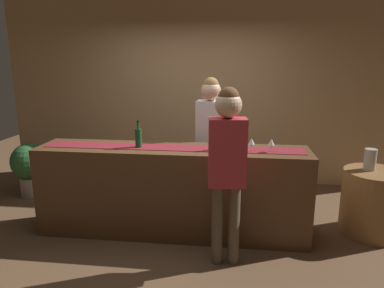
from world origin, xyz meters
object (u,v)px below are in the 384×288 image
Objects in this scene: wine_bottle_green at (138,137)px; round_side_table at (373,203)px; potted_plant_tall at (30,166)px; wine_bottle_amber at (227,139)px; customer_sipping at (227,158)px; wine_glass_mid_counter at (271,143)px; bartender at (210,131)px; wine_glass_near_customer at (252,142)px; vase_on_side_table at (370,159)px.

round_side_table is at bearing 5.90° from wine_bottle_green.
wine_bottle_amber is at bearing -17.11° from potted_plant_tall.
round_side_table is (1.63, 0.81, -0.69)m from customer_sipping.
wine_glass_mid_counter is 0.19× the size of round_side_table.
bartender reaches higher than customer_sipping.
potted_plant_tall is at bearing 163.44° from wine_glass_near_customer.
wine_bottle_amber is 1.00× the size of wine_bottle_green.
wine_bottle_amber is 3.05m from potted_plant_tall.
wine_bottle_amber is 1.26× the size of vase_on_side_table.
vase_on_side_table is 4.48m from potted_plant_tall.
wine_bottle_green is (-0.97, -0.02, 0.00)m from wine_bottle_amber.
bartender is at bearing 126.93° from wine_glass_near_customer.
wine_bottle_green is 0.39× the size of potted_plant_tall.
potted_plant_tall reaches higher than round_side_table.
wine_glass_mid_counter is 0.19× the size of potted_plant_tall.
wine_glass_mid_counter reaches higher than round_side_table.
wine_glass_near_customer is at bearing 176.44° from wine_glass_mid_counter.
wine_bottle_green is at bearing -25.57° from potted_plant_tall.
wine_glass_near_customer is at bearing -168.10° from round_side_table.
bartender reaches higher than round_side_table.
wine_bottle_amber is 1.82m from round_side_table.
wine_bottle_amber is at bearing 116.69° from bartender.
wine_bottle_green reaches higher than potted_plant_tall.
round_side_table is at bearing -7.96° from potted_plant_tall.
wine_bottle_amber is 0.18× the size of customer_sipping.
wine_glass_near_customer is (1.22, -0.02, -0.01)m from wine_bottle_green.
wine_bottle_green is 2.18m from potted_plant_tall.
potted_plant_tall is at bearing 164.20° from wine_glass_mid_counter.
wine_glass_mid_counter is 0.67m from customer_sipping.
wine_glass_near_customer is 0.19× the size of round_side_table.
round_side_table is 4.53m from potted_plant_tall.
wine_glass_mid_counter is (1.42, -0.04, -0.01)m from wine_bottle_green.
wine_glass_near_customer is at bearing -1.10° from wine_bottle_green.
wine_bottle_green is 1.26× the size of vase_on_side_table.
customer_sipping is at bearing -26.74° from potted_plant_tall.
potted_plant_tall is at bearing -0.16° from bartender.
wine_bottle_amber is 2.10× the size of wine_glass_mid_counter.
wine_bottle_amber is 0.46m from wine_glass_mid_counter.
wine_bottle_amber is 1.63m from vase_on_side_table.
round_side_table is at bearing 19.92° from customer_sipping.
customer_sipping is at bearing -131.33° from wine_glass_mid_counter.
bartender is 2.03m from round_side_table.
wine_bottle_green is 2.10× the size of wine_glass_mid_counter.
wine_bottle_green is at bearing -172.79° from vase_on_side_table.
bartender is 2.24× the size of potted_plant_tall.
wine_bottle_green is 1.22m from wine_glass_near_customer.
wine_bottle_green reaches higher than wine_glass_near_customer.
bartender is 7.24× the size of vase_on_side_table.
wine_bottle_green is at bearing 178.55° from wine_glass_mid_counter.
wine_glass_mid_counter is 1.21m from vase_on_side_table.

